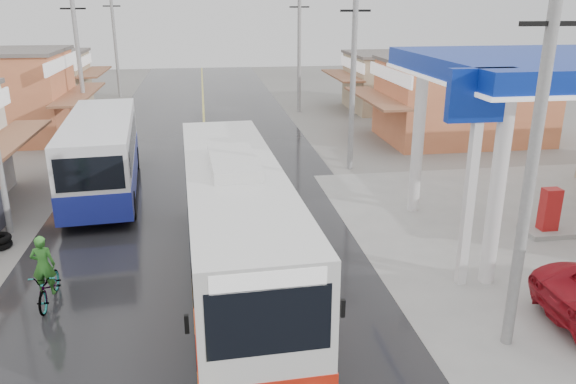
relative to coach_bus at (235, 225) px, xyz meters
name	(u,v)px	position (x,y,z in m)	size (l,w,h in m)	color
ground	(214,370)	(-0.76, -3.93, -1.86)	(120.00, 120.00, 0.00)	slate
road	(206,175)	(-0.76, 11.07, -1.85)	(12.00, 90.00, 0.02)	black
centre_line	(206,174)	(-0.76, 11.07, -1.84)	(0.15, 90.00, 0.01)	#D8CC4C
shopfronts_right	(534,179)	(14.24, 8.07, -1.86)	(11.00, 44.00, 4.80)	beige
utility_poles_left	(57,175)	(-7.76, 12.07, -1.86)	(1.60, 50.00, 8.00)	gray
utility_poles_right	(350,169)	(6.24, 11.07, -1.86)	(1.60, 36.00, 8.00)	gray
coach_bus	(235,225)	(0.00, 0.00, 0.00)	(3.23, 12.46, 3.86)	silver
second_bus	(102,154)	(-5.04, 9.06, -0.13)	(3.40, 9.89, 3.22)	silver
cyclist	(48,281)	(-5.10, -0.32, -1.18)	(0.68, 1.92, 2.07)	black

